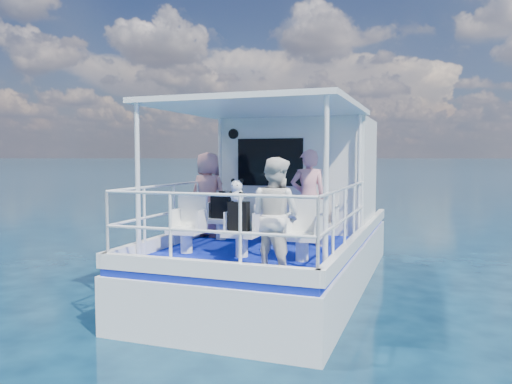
# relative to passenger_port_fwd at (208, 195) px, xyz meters

# --- Properties ---
(ground) EXTENTS (2000.00, 2000.00, 0.00)m
(ground) POSITION_rel_passenger_port_fwd_xyz_m (1.25, -0.42, -1.67)
(ground) COLOR #061E32
(ground) RESTS_ON ground
(hull) EXTENTS (3.00, 7.00, 1.60)m
(hull) POSITION_rel_passenger_port_fwd_xyz_m (1.25, 0.58, -1.67)
(hull) COLOR white
(hull) RESTS_ON ground
(deck) EXTENTS (2.90, 6.90, 0.10)m
(deck) POSITION_rel_passenger_port_fwd_xyz_m (1.25, 0.58, -0.82)
(deck) COLOR #0B1A9F
(deck) RESTS_ON hull
(cabin) EXTENTS (2.85, 2.00, 2.20)m
(cabin) POSITION_rel_passenger_port_fwd_xyz_m (1.25, 1.88, 0.33)
(cabin) COLOR white
(cabin) RESTS_ON deck
(canopy) EXTENTS (3.00, 3.20, 0.08)m
(canopy) POSITION_rel_passenger_port_fwd_xyz_m (1.25, -0.62, 1.47)
(canopy) COLOR white
(canopy) RESTS_ON cabin
(canopy_posts) EXTENTS (2.77, 2.97, 2.20)m
(canopy_posts) POSITION_rel_passenger_port_fwd_xyz_m (1.25, -0.67, 0.33)
(canopy_posts) COLOR white
(canopy_posts) RESTS_ON deck
(railings) EXTENTS (2.84, 3.59, 1.00)m
(railings) POSITION_rel_passenger_port_fwd_xyz_m (1.25, -1.00, -0.27)
(railings) COLOR white
(railings) RESTS_ON deck
(seat_port_fwd) EXTENTS (0.48, 0.46, 0.38)m
(seat_port_fwd) POSITION_rel_passenger_port_fwd_xyz_m (0.35, -0.22, -0.58)
(seat_port_fwd) COLOR white
(seat_port_fwd) RESTS_ON deck
(seat_center_fwd) EXTENTS (0.48, 0.46, 0.38)m
(seat_center_fwd) POSITION_rel_passenger_port_fwd_xyz_m (1.25, -0.22, -0.58)
(seat_center_fwd) COLOR white
(seat_center_fwd) RESTS_ON deck
(seat_stbd_fwd) EXTENTS (0.48, 0.46, 0.38)m
(seat_stbd_fwd) POSITION_rel_passenger_port_fwd_xyz_m (2.15, -0.22, -0.58)
(seat_stbd_fwd) COLOR white
(seat_stbd_fwd) RESTS_ON deck
(seat_port_aft) EXTENTS (0.48, 0.46, 0.38)m
(seat_port_aft) POSITION_rel_passenger_port_fwd_xyz_m (0.35, -1.52, -0.58)
(seat_port_aft) COLOR white
(seat_port_aft) RESTS_ON deck
(seat_center_aft) EXTENTS (0.48, 0.46, 0.38)m
(seat_center_aft) POSITION_rel_passenger_port_fwd_xyz_m (1.25, -1.52, -0.58)
(seat_center_aft) COLOR white
(seat_center_aft) RESTS_ON deck
(seat_stbd_aft) EXTENTS (0.48, 0.46, 0.38)m
(seat_stbd_aft) POSITION_rel_passenger_port_fwd_xyz_m (2.15, -1.52, -0.58)
(seat_stbd_aft) COLOR white
(seat_stbd_aft) RESTS_ON deck
(passenger_port_fwd) EXTENTS (0.63, 0.50, 1.53)m
(passenger_port_fwd) POSITION_rel_passenger_port_fwd_xyz_m (0.00, 0.00, 0.00)
(passenger_port_fwd) COLOR #CF8687
(passenger_port_fwd) RESTS_ON deck
(passenger_stbd_fwd) EXTENTS (0.67, 0.55, 1.57)m
(passenger_stbd_fwd) POSITION_rel_passenger_port_fwd_xyz_m (1.95, -0.34, 0.02)
(passenger_stbd_fwd) COLOR #CB8391
(passenger_stbd_fwd) RESTS_ON deck
(passenger_stbd_aft) EXTENTS (0.85, 0.76, 1.45)m
(passenger_stbd_aft) POSITION_rel_passenger_port_fwd_xyz_m (2.02, -2.36, -0.04)
(passenger_stbd_aft) COLOR silver
(passenger_stbd_aft) RESTS_ON deck
(backpack_port) EXTENTS (0.32, 0.18, 0.42)m
(backpack_port) POSITION_rel_passenger_port_fwd_xyz_m (0.37, -0.26, -0.18)
(backpack_port) COLOR black
(backpack_port) RESTS_ON seat_port_fwd
(backpack_center) EXTENTS (0.28, 0.16, 0.43)m
(backpack_center) POSITION_rel_passenger_port_fwd_xyz_m (1.23, -1.58, -0.17)
(backpack_center) COLOR black
(backpack_center) RESTS_ON seat_center_aft
(compact_camera) EXTENTS (0.10, 0.06, 0.06)m
(compact_camera) POSITION_rel_passenger_port_fwd_xyz_m (0.38, -0.25, 0.06)
(compact_camera) COLOR black
(compact_camera) RESTS_ON backpack_port
(panda) EXTENTS (0.21, 0.18, 0.33)m
(panda) POSITION_rel_passenger_port_fwd_xyz_m (1.21, -1.60, 0.21)
(panda) COLOR white
(panda) RESTS_ON backpack_center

